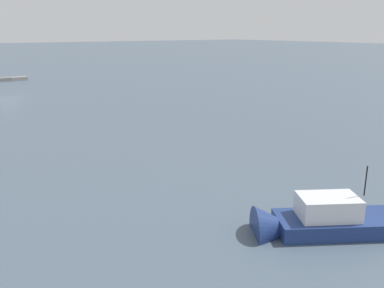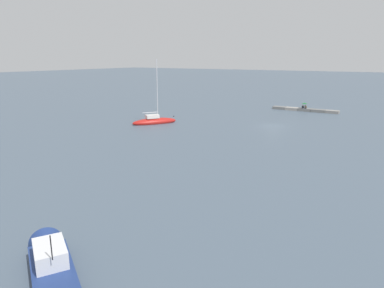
# 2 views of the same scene
# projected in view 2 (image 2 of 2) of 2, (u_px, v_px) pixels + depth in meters

# --- Properties ---
(ground_plane) EXTENTS (500.00, 500.00, 0.00)m
(ground_plane) POSITION_uv_depth(u_px,v_px,m) (273.00, 126.00, 58.56)
(ground_plane) COLOR #475666
(seawall_pier) EXTENTS (13.92, 1.68, 0.58)m
(seawall_pier) POSITION_uv_depth(u_px,v_px,m) (305.00, 110.00, 74.98)
(seawall_pier) COLOR gray
(seawall_pier) RESTS_ON ground_plane
(person_seated_brown_left) EXTENTS (0.45, 0.64, 0.73)m
(person_seated_brown_left) POSITION_uv_depth(u_px,v_px,m) (306.00, 107.00, 74.70)
(person_seated_brown_left) COLOR #1E2333
(person_seated_brown_left) RESTS_ON seawall_pier
(person_seated_dark_right) EXTENTS (0.45, 0.64, 0.73)m
(person_seated_dark_right) POSITION_uv_depth(u_px,v_px,m) (303.00, 107.00, 74.86)
(person_seated_dark_right) COLOR #1E2333
(person_seated_dark_right) RESTS_ON seawall_pier
(umbrella_open_green) EXTENTS (1.24, 1.24, 1.27)m
(umbrella_open_green) POSITION_uv_depth(u_px,v_px,m) (305.00, 103.00, 74.65)
(umbrella_open_green) COLOR black
(umbrella_open_green) RESTS_ON seawall_pier
(sailboat_red_far) EXTENTS (6.19, 7.92, 11.40)m
(sailboat_red_far) POSITION_uv_depth(u_px,v_px,m) (154.00, 121.00, 60.89)
(sailboat_red_far) COLOR red
(sailboat_red_far) RESTS_ON ground_plane
(motorboat_navy_near) EXTENTS (6.73, 5.08, 3.71)m
(motorboat_navy_near) POSITION_uv_depth(u_px,v_px,m) (51.00, 262.00, 19.01)
(motorboat_navy_near) COLOR navy
(motorboat_navy_near) RESTS_ON ground_plane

